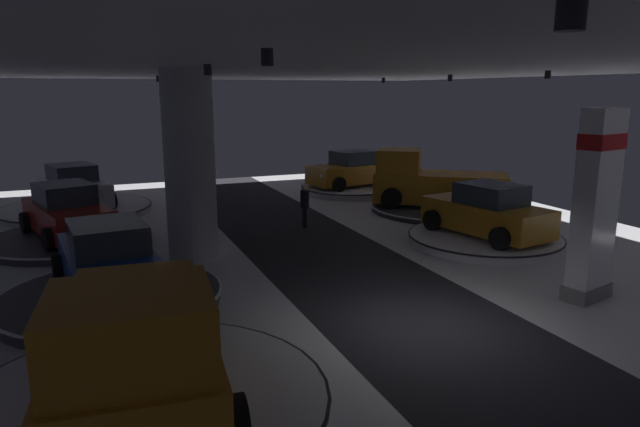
% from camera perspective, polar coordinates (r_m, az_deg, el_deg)
% --- Properties ---
extents(ground, '(24.00, 44.00, 0.06)m').
position_cam_1_polar(ground, '(12.39, 10.78, -11.30)').
color(ground, silver).
extents(ceiling_with_spotlights, '(24.00, 44.00, 0.39)m').
position_cam_1_polar(ceiling_with_spotlights, '(11.39, 11.95, 15.35)').
color(ceiling_with_spotlights, silver).
extents(column_left, '(1.45, 1.45, 5.50)m').
position_cam_1_polar(column_left, '(16.63, -13.05, 4.59)').
color(column_left, '#ADADB2').
rests_on(column_left, ground).
extents(brand_sign_pylon, '(1.38, 0.93, 4.53)m').
position_cam_1_polar(brand_sign_pylon, '(14.56, 26.13, 0.92)').
color(brand_sign_pylon, slate).
rests_on(brand_sign_pylon, ground).
extents(display_platform_mid_right, '(4.96, 4.96, 0.29)m').
position_cam_1_polar(display_platform_mid_right, '(19.19, 16.31, -2.46)').
color(display_platform_mid_right, silver).
rests_on(display_platform_mid_right, ground).
extents(display_car_mid_right, '(2.81, 4.45, 1.71)m').
position_cam_1_polar(display_car_mid_right, '(18.97, 16.55, 0.13)').
color(display_car_mid_right, '#B77519').
rests_on(display_car_mid_right, display_platform_mid_right).
extents(display_platform_deep_right, '(4.91, 4.91, 0.33)m').
position_cam_1_polar(display_platform_deep_right, '(27.73, 3.13, 2.53)').
color(display_platform_deep_right, silver).
rests_on(display_platform_deep_right, ground).
extents(display_car_deep_right, '(4.48, 2.89, 1.71)m').
position_cam_1_polar(display_car_deep_right, '(27.61, 3.21, 4.39)').
color(display_car_deep_right, '#B77519').
rests_on(display_car_deep_right, display_platform_deep_right).
extents(display_platform_mid_left, '(5.09, 5.09, 0.31)m').
position_cam_1_polar(display_platform_mid_left, '(14.12, -20.35, -8.03)').
color(display_platform_mid_left, '#333338').
rests_on(display_platform_mid_left, ground).
extents(display_car_mid_left, '(2.61, 4.38, 1.71)m').
position_cam_1_polar(display_car_mid_left, '(13.81, -20.61, -4.56)').
color(display_car_mid_left, navy).
rests_on(display_car_mid_left, display_platform_mid_left).
extents(display_platform_near_left, '(5.85, 5.85, 0.30)m').
position_cam_1_polar(display_platform_near_left, '(9.54, -17.62, -18.04)').
color(display_platform_near_left, silver).
rests_on(display_platform_near_left, ground).
extents(pickup_truck_near_left, '(3.01, 5.46, 2.30)m').
position_cam_1_polar(pickup_truck_near_left, '(8.76, -18.08, -13.03)').
color(pickup_truck_near_left, '#B77519').
rests_on(pickup_truck_near_left, display_platform_near_left).
extents(display_platform_deep_left, '(5.98, 5.98, 0.27)m').
position_cam_1_polar(display_platform_deep_left, '(25.10, -23.47, 0.41)').
color(display_platform_deep_left, '#B7B7BC').
rests_on(display_platform_deep_left, ground).
extents(display_car_deep_left, '(3.15, 4.54, 1.71)m').
position_cam_1_polar(display_car_deep_left, '(24.98, -23.66, 2.41)').
color(display_car_deep_left, silver).
rests_on(display_car_deep_left, display_platform_deep_left).
extents(display_platform_far_right, '(5.68, 5.68, 0.24)m').
position_cam_1_polar(display_platform_far_right, '(23.92, 11.96, 0.58)').
color(display_platform_far_right, '#333338').
rests_on(display_platform_far_right, ground).
extents(pickup_truck_far_right, '(5.53, 4.80, 2.30)m').
position_cam_1_polar(pickup_truck_far_right, '(23.75, 11.30, 3.07)').
color(pickup_truck_far_right, '#B77519').
rests_on(pickup_truck_far_right, display_platform_far_right).
extents(display_platform_far_left, '(5.22, 5.22, 0.26)m').
position_cam_1_polar(display_platform_far_left, '(20.17, -23.98, -2.37)').
color(display_platform_far_left, '#333338').
rests_on(display_platform_far_left, ground).
extents(display_car_far_left, '(3.16, 4.54, 1.71)m').
position_cam_1_polar(display_car_far_left, '(20.01, -24.22, 0.09)').
color(display_car_far_left, maroon).
rests_on(display_car_far_left, display_platform_far_left).
extents(visitor_walking_near, '(0.32, 0.32, 1.59)m').
position_cam_1_polar(visitor_walking_near, '(20.42, -1.56, 1.06)').
color(visitor_walking_near, black).
rests_on(visitor_walking_near, ground).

